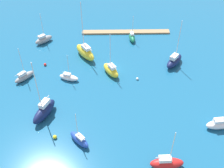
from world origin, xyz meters
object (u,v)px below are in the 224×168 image
at_px(sailboat_navy_near_pier, 44,111).
at_px(mooring_buoy_white, 137,79).
at_px(sailboat_red_mid_basin, 167,163).
at_px(sailboat_gray_by_breakwater, 44,39).
at_px(mooring_buoy_red, 45,64).
at_px(sailboat_green_east_end, 132,37).
at_px(mooring_buoy_yellow, 55,137).
at_px(pier_dock, 126,32).
at_px(sailboat_yellow_lone_north, 85,52).
at_px(sailboat_white_lone_south, 220,124).
at_px(sailboat_yellow_far_north, 111,70).
at_px(sailboat_white_far_south, 69,77).
at_px(sailboat_navy_along_channel, 174,61).
at_px(sailboat_blue_center_basin, 79,139).
at_px(sailboat_gray_west_end, 24,76).

height_order(sailboat_navy_near_pier, mooring_buoy_white, sailboat_navy_near_pier).
relative_size(sailboat_red_mid_basin, mooring_buoy_white, 15.16).
distance_m(sailboat_gray_by_breakwater, mooring_buoy_red, 11.26).
height_order(sailboat_navy_near_pier, sailboat_green_east_end, sailboat_navy_near_pier).
xyz_separation_m(sailboat_gray_by_breakwater, mooring_buoy_red, (-2.14, 11.03, -0.73)).
height_order(sailboat_navy_near_pier, mooring_buoy_yellow, sailboat_navy_near_pier).
bearing_deg(pier_dock, sailboat_green_east_end, 109.48).
xyz_separation_m(sailboat_red_mid_basin, mooring_buoy_yellow, (20.18, -6.50, -0.70)).
bearing_deg(sailboat_yellow_lone_north, mooring_buoy_white, -161.71).
bearing_deg(sailboat_navy_near_pier, sailboat_white_lone_south, 108.90).
relative_size(pier_dock, mooring_buoy_yellow, 34.79).
relative_size(sailboat_red_mid_basin, mooring_buoy_red, 13.41).
xyz_separation_m(sailboat_yellow_far_north, sailboat_white_lone_south, (-21.14, 17.45, -0.22)).
relative_size(sailboat_green_east_end, sailboat_red_mid_basin, 0.84).
bearing_deg(sailboat_navy_near_pier, sailboat_white_far_south, -172.76).
bearing_deg(sailboat_navy_near_pier, pier_dock, 176.09).
xyz_separation_m(pier_dock, sailboat_yellow_lone_north, (11.49, 12.69, 1.41)).
bearing_deg(sailboat_white_far_south, mooring_buoy_red, 157.64).
relative_size(sailboat_red_mid_basin, sailboat_navy_along_channel, 0.74).
bearing_deg(sailboat_blue_center_basin, sailboat_white_lone_south, -127.43).
relative_size(sailboat_blue_center_basin, sailboat_yellow_lone_north, 0.50).
distance_m(sailboat_yellow_far_north, sailboat_yellow_lone_north, 9.97).
xyz_separation_m(sailboat_gray_by_breakwater, mooring_buoy_yellow, (-7.96, 34.36, -0.70)).
xyz_separation_m(sailboat_yellow_far_north, mooring_buoy_white, (-6.30, 2.27, -0.95)).
xyz_separation_m(sailboat_gray_by_breakwater, sailboat_blue_center_basin, (-12.74, 35.44, -0.13)).
xyz_separation_m(sailboat_white_far_south, mooring_buoy_yellow, (0.90, 17.48, -0.42)).
relative_size(sailboat_white_far_south, mooring_buoy_red, 10.41).
relative_size(sailboat_white_far_south, sailboat_green_east_end, 0.92).
bearing_deg(sailboat_navy_along_channel, sailboat_gray_west_end, 136.53).
bearing_deg(pier_dock, sailboat_white_lone_south, 113.52).
bearing_deg(sailboat_blue_center_basin, sailboat_gray_by_breakwater, -24.17).
xyz_separation_m(sailboat_red_mid_basin, sailboat_white_lone_south, (-11.99, -8.55, -0.05)).
bearing_deg(sailboat_gray_by_breakwater, sailboat_navy_near_pier, -122.24).
relative_size(sailboat_navy_near_pier, sailboat_yellow_lone_north, 0.91).
bearing_deg(sailboat_blue_center_basin, mooring_buoy_white, -78.36).
height_order(sailboat_white_far_south, sailboat_white_lone_south, sailboat_white_lone_south).
distance_m(sailboat_navy_along_channel, mooring_buoy_red, 33.05).
bearing_deg(sailboat_gray_by_breakwater, sailboat_yellow_lone_north, -73.64).
bearing_deg(sailboat_navy_along_channel, sailboat_green_east_end, 77.42).
bearing_deg(sailboat_green_east_end, sailboat_gray_west_end, -61.67).
distance_m(sailboat_gray_by_breakwater, sailboat_white_lone_south, 51.52).
xyz_separation_m(pier_dock, sailboat_green_east_end, (-1.53, 4.33, 0.71)).
bearing_deg(mooring_buoy_red, sailboat_navy_near_pier, 99.64).
relative_size(sailboat_green_east_end, sailboat_yellow_lone_north, 0.51).
height_order(sailboat_yellow_far_north, sailboat_gray_west_end, sailboat_yellow_far_north).
bearing_deg(sailboat_navy_near_pier, sailboat_gray_west_end, -125.11).
distance_m(sailboat_yellow_lone_north, mooring_buoy_yellow, 27.28).
xyz_separation_m(sailboat_gray_by_breakwater, sailboat_gray_west_end, (1.80, 16.51, -0.17)).
bearing_deg(sailboat_red_mid_basin, pier_dock, 93.87).
relative_size(sailboat_navy_along_channel, sailboat_gray_west_end, 1.42).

